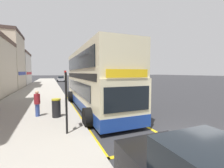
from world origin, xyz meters
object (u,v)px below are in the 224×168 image
parked_car_silver_kerbside (61,79)px  pedestrian_waiting_near_sign (37,103)px  bus_stop_sign (66,97)px  parked_car_maroon_across (97,83)px  litter_bin (56,108)px  double_decker_bus (94,82)px

parked_car_silver_kerbside → pedestrian_waiting_near_sign: pedestrian_waiting_near_sign is taller
bus_stop_sign → pedestrian_waiting_near_sign: (-1.37, 3.26, -0.76)m
pedestrian_waiting_near_sign → parked_car_maroon_across: bearing=63.2°
parked_car_maroon_across → parked_car_silver_kerbside: size_ratio=1.00×
parked_car_maroon_across → litter_bin: bearing=-115.0°
litter_bin → bus_stop_sign: bearing=-83.0°
parked_car_silver_kerbside → litter_bin: size_ratio=3.87×
pedestrian_waiting_near_sign → litter_bin: pedestrian_waiting_near_sign is taller
parked_car_maroon_across → parked_car_silver_kerbside: same height
parked_car_silver_kerbside → litter_bin: 39.68m
bus_stop_sign → pedestrian_waiting_near_sign: size_ratio=1.75×
double_decker_bus → parked_car_silver_kerbside: (-0.15, 37.60, -1.27)m
double_decker_bus → litter_bin: double_decker_bus is taller
double_decker_bus → litter_bin: (-2.81, -1.99, -1.38)m
bus_stop_sign → parked_car_silver_kerbside: bearing=86.8°
bus_stop_sign → double_decker_bus: bearing=61.9°
parked_car_silver_kerbside → litter_bin: bearing=-95.9°
parked_car_maroon_across → parked_car_silver_kerbside: 21.78m
double_decker_bus → parked_car_maroon_across: size_ratio=2.65×
double_decker_bus → pedestrian_waiting_near_sign: size_ratio=7.22×
double_decker_bus → parked_car_silver_kerbside: double_decker_bus is taller
parked_car_silver_kerbside → parked_car_maroon_across: bearing=-77.9°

